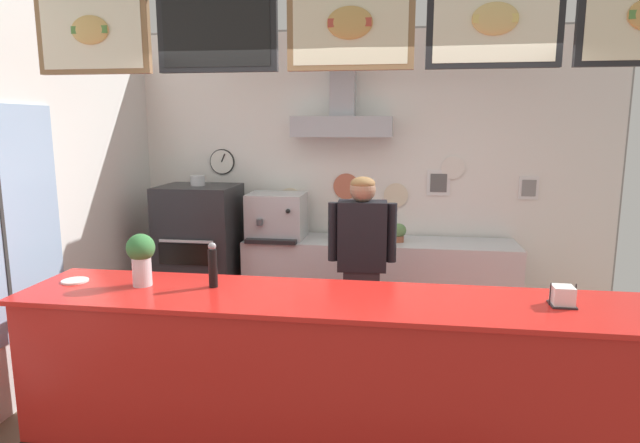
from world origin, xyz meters
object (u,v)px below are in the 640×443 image
pizza_oven (201,258)px  shop_worker (362,270)px  potted_oregano (339,226)px  condiment_plate (75,281)px  espresso_machine (277,216)px  potted_sage (398,232)px  napkin_holder (563,297)px  pepper_grinder (213,265)px  basil_vase (141,257)px

pizza_oven → shop_worker: bearing=-26.3°
potted_oregano → condiment_plate: 2.55m
espresso_machine → potted_sage: size_ratio=3.04×
espresso_machine → napkin_holder: 2.95m
shop_worker → espresso_machine: size_ratio=2.99×
shop_worker → potted_sage: size_ratio=9.08×
potted_oregano → condiment_plate: size_ratio=1.44×
pepper_grinder → espresso_machine: bearing=91.2°
napkin_holder → basil_vase: 2.57m
potted_sage → espresso_machine: bearing=179.6°
potted_sage → pepper_grinder: pepper_grinder is taller
condiment_plate → espresso_machine: bearing=65.7°
potted_oregano → napkin_holder: size_ratio=1.71×
pepper_grinder → condiment_plate: bearing=-178.5°
potted_sage → pepper_grinder: bearing=-120.5°
pizza_oven → espresso_machine: size_ratio=2.82×
pizza_oven → pepper_grinder: size_ratio=5.32×
pepper_grinder → condiment_plate: (-0.95, -0.03, -0.14)m
pepper_grinder → shop_worker: bearing=48.6°
espresso_machine → potted_oregano: size_ratio=2.24×
shop_worker → espresso_machine: 1.37m
potted_oregano → potted_sage: size_ratio=1.36×
potted_oregano → basil_vase: (-1.04, -2.05, 0.15)m
condiment_plate → basil_vase: 0.52m
shop_worker → basil_vase: size_ratio=4.83×
espresso_machine → pepper_grinder: bearing=-88.8°
potted_oregano → condiment_plate: (-1.52, -2.04, -0.03)m
shop_worker → napkin_holder: shop_worker is taller
potted_sage → condiment_plate: bearing=-136.6°
potted_sage → napkin_holder: bearing=-64.9°
pizza_oven → napkin_holder: bearing=-32.8°
pizza_oven → potted_oregano: pizza_oven is taller
potted_sage → condiment_plate: size_ratio=1.06×
espresso_machine → napkin_holder: espresso_machine is taller
shop_worker → potted_sage: shop_worker is taller
potted_sage → napkin_holder: 2.23m
pizza_oven → basil_vase: bearing=-79.9°
pizza_oven → shop_worker: size_ratio=0.94×
pizza_oven → potted_sage: size_ratio=8.57×
potted_oregano → napkin_holder: bearing=-53.4°
potted_oregano → basil_vase: bearing=-116.9°
potted_oregano → potted_sage: bearing=-4.4°
basil_vase → shop_worker: bearing=37.6°
shop_worker → potted_sage: 1.02m
shop_worker → potted_sage: bearing=-109.5°
pepper_grinder → condiment_plate: size_ratio=1.70×
potted_sage → basil_vase: 2.59m
espresso_machine → potted_sage: 1.21m
basil_vase → pizza_oven: bearing=100.1°
espresso_machine → condiment_plate: 2.20m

